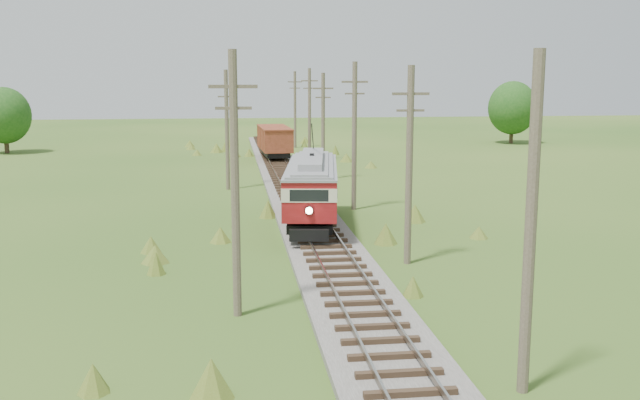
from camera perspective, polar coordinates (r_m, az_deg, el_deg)
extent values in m
cube|color=#605B54|center=(46.57, -1.80, -0.03)|extent=(3.60, 96.00, 0.25)
cube|color=#726659|center=(46.45, -2.69, 0.39)|extent=(0.08, 96.00, 0.17)
cube|color=#726659|center=(46.58, -0.93, 0.42)|extent=(0.08, 96.00, 0.17)
cube|color=#2D2116|center=(46.54, -1.80, 0.22)|extent=(2.40, 96.00, 0.16)
cube|color=black|center=(38.46, -0.64, -0.85)|extent=(3.57, 10.33, 0.41)
cube|color=maroon|center=(38.30, -0.65, 0.50)|extent=(4.08, 11.26, 1.01)
cube|color=beige|center=(38.18, -0.65, 1.72)|extent=(4.11, 11.32, 0.64)
cube|color=black|center=(38.18, -0.65, 1.72)|extent=(4.07, 10.83, 0.50)
cube|color=maroon|center=(38.11, -0.65, 2.40)|extent=(4.08, 11.26, 0.28)
cube|color=gray|center=(38.08, -0.65, 2.85)|extent=(4.15, 11.37, 0.35)
cube|color=gray|center=(38.04, -0.65, 3.32)|extent=(2.30, 8.34, 0.37)
sphere|color=#FFF2BF|center=(32.78, -0.88, -0.86)|extent=(0.33, 0.33, 0.33)
cylinder|color=black|center=(39.58, -0.60, 5.08)|extent=(0.65, 4.24, 1.77)
cylinder|color=black|center=(34.42, -1.96, -2.21)|extent=(0.21, 0.74, 0.73)
cylinder|color=black|center=(34.38, 0.34, -2.22)|extent=(0.21, 0.74, 0.73)
cylinder|color=black|center=(42.59, -1.44, 0.13)|extent=(0.21, 0.74, 0.73)
cylinder|color=black|center=(42.56, 0.42, 0.13)|extent=(0.21, 0.74, 0.73)
cube|color=black|center=(69.34, -3.65, 3.88)|extent=(2.45, 7.45, 0.51)
cube|color=maroon|center=(69.22, -3.66, 4.93)|extent=(3.02, 8.29, 2.04)
cube|color=maroon|center=(69.14, -3.67, 5.82)|extent=(3.08, 8.45, 0.12)
cylinder|color=black|center=(66.83, -4.08, 3.70)|extent=(0.16, 0.82, 0.82)
cylinder|color=black|center=(67.00, -2.77, 3.72)|extent=(0.16, 0.82, 0.82)
cylinder|color=black|center=(71.69, -4.47, 4.11)|extent=(0.16, 0.82, 0.82)
cylinder|color=black|center=(71.85, -3.25, 4.14)|extent=(0.16, 0.82, 0.82)
cone|color=gray|center=(59.68, -0.59, 2.70)|extent=(3.62, 3.62, 1.36)
cone|color=gray|center=(58.72, 0.41, 2.30)|extent=(2.03, 2.03, 0.79)
cylinder|color=brown|center=(18.64, 16.50, -2.08)|extent=(0.30, 0.30, 8.80)
cylinder|color=brown|center=(30.88, 7.15, 2.67)|extent=(0.30, 0.30, 8.60)
cube|color=brown|center=(30.65, 7.27, 8.43)|extent=(1.60, 0.12, 0.12)
cube|color=brown|center=(30.68, 7.25, 7.12)|extent=(1.20, 0.10, 0.10)
cylinder|color=brown|center=(43.49, 2.77, 5.07)|extent=(0.30, 0.30, 9.00)
cube|color=brown|center=(43.34, 2.80, 9.42)|extent=(1.60, 0.12, 0.12)
cube|color=brown|center=(43.35, 2.79, 8.50)|extent=(1.20, 0.10, 0.10)
cylinder|color=brown|center=(56.29, 0.25, 5.87)|extent=(0.30, 0.30, 8.40)
cube|color=brown|center=(56.16, 0.25, 8.92)|extent=(1.60, 0.12, 0.12)
cube|color=brown|center=(56.18, 0.25, 8.21)|extent=(1.20, 0.10, 0.10)
cylinder|color=brown|center=(69.21, -0.84, 6.82)|extent=(0.30, 0.30, 8.90)
cube|color=brown|center=(69.11, -0.85, 9.51)|extent=(1.60, 0.12, 0.12)
cube|color=brown|center=(69.12, -0.85, 8.93)|extent=(1.20, 0.10, 0.10)
cylinder|color=brown|center=(82.11, -2.01, 7.23)|extent=(0.30, 0.30, 8.70)
cube|color=brown|center=(82.02, -2.02, 9.43)|extent=(1.60, 0.12, 0.12)
cube|color=brown|center=(82.03, -2.02, 8.94)|extent=(1.20, 0.10, 0.10)
cylinder|color=brown|center=(23.95, -6.81, 1.08)|extent=(0.30, 0.30, 9.00)
cube|color=brown|center=(23.67, -6.97, 9.00)|extent=(1.60, 0.12, 0.12)
cube|color=brown|center=(23.69, -6.94, 7.31)|extent=(1.20, 0.10, 0.10)
cylinder|color=brown|center=(51.81, -7.45, 5.55)|extent=(0.30, 0.30, 8.60)
cube|color=brown|center=(51.67, -7.53, 8.98)|extent=(1.60, 0.12, 0.12)
cube|color=brown|center=(51.69, -7.51, 8.20)|extent=(1.20, 0.10, 0.10)
cylinder|color=#38281C|center=(83.39, -23.79, 4.25)|extent=(0.50, 0.50, 2.34)
ellipsoid|color=#1A4B16|center=(83.20, -23.93, 6.21)|extent=(5.46, 5.46, 6.01)
cylinder|color=#38281C|center=(90.71, 15.06, 5.19)|extent=(0.50, 0.50, 2.52)
ellipsoid|color=#1A4B16|center=(90.53, 15.15, 7.13)|extent=(5.88, 5.88, 6.47)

